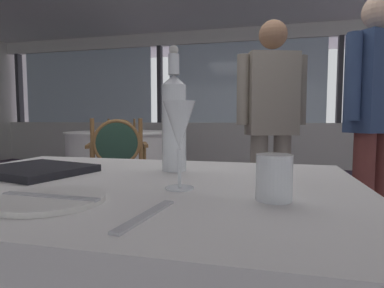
# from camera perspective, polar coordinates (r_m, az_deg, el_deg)

# --- Properties ---
(ground_plane) EXTENTS (14.03, 14.03, 0.00)m
(ground_plane) POSITION_cam_1_polar(r_m,az_deg,el_deg) (2.48, 2.22, -17.27)
(ground_plane) COLOR #47384C
(window_wall_far) EXTENTS (10.79, 0.14, 2.64)m
(window_wall_far) POSITION_cam_1_polar(r_m,az_deg,el_deg) (6.17, 9.35, 5.77)
(window_wall_far) COLOR silver
(window_wall_far) RESTS_ON ground_plane
(side_plate) EXTENTS (0.20, 0.20, 0.01)m
(side_plate) POSITION_cam_1_polar(r_m,az_deg,el_deg) (0.66, -24.39, -9.13)
(side_plate) COLOR white
(side_plate) RESTS_ON foreground_table
(butter_knife) EXTENTS (0.21, 0.03, 0.00)m
(butter_knife) POSITION_cam_1_polar(r_m,az_deg,el_deg) (0.65, -24.41, -8.69)
(butter_knife) COLOR silver
(butter_knife) RESTS_ON foreground_table
(dinner_fork) EXTENTS (0.04, 0.18, 0.00)m
(dinner_fork) POSITION_cam_1_polar(r_m,az_deg,el_deg) (0.52, -8.34, -12.69)
(dinner_fork) COLOR silver
(dinner_fork) RESTS_ON foreground_table
(water_bottle) EXTENTS (0.07, 0.07, 0.37)m
(water_bottle) POSITION_cam_1_polar(r_m,az_deg,el_deg) (0.94, -3.28, 4.39)
(water_bottle) COLOR white
(water_bottle) RESTS_ON foreground_table
(wine_glass) EXTENTS (0.07, 0.07, 0.19)m
(wine_glass) POSITION_cam_1_polar(r_m,az_deg,el_deg) (0.69, -2.32, 3.01)
(wine_glass) COLOR white
(wine_glass) RESTS_ON foreground_table
(water_tumbler) EXTENTS (0.07, 0.07, 0.09)m
(water_tumbler) POSITION_cam_1_polar(r_m,az_deg,el_deg) (0.62, 14.69, -5.90)
(water_tumbler) COLOR white
(water_tumbler) RESTS_ON foreground_table
(menu_book) EXTENTS (0.32, 0.30, 0.02)m
(menu_book) POSITION_cam_1_polar(r_m,az_deg,el_deg) (1.01, -26.46, -4.22)
(menu_book) COLOR black
(menu_book) RESTS_ON foreground_table
(background_table_1) EXTENTS (1.30, 1.30, 0.77)m
(background_table_1) POSITION_cam_1_polar(r_m,az_deg,el_deg) (3.97, -12.85, -3.34)
(background_table_1) COLOR white
(background_table_1) RESTS_ON ground_plane
(dining_chair_1_0) EXTENTS (0.64, 0.61, 0.93)m
(dining_chair_1_0) POSITION_cam_1_polar(r_m,az_deg,el_deg) (2.89, -13.34, -3.02)
(dining_chair_1_0) COLOR olive
(dining_chair_1_0) RESTS_ON ground_plane
(dining_chair_1_1) EXTENTS (0.64, 0.61, 0.93)m
(dining_chair_1_1) POSITION_cam_1_polar(r_m,az_deg,el_deg) (5.02, -12.63, 0.19)
(dining_chair_1_1) COLOR olive
(dining_chair_1_1) RESTS_ON ground_plane
(diner_person_0) EXTENTS (0.44, 0.38, 1.71)m
(diner_person_0) POSITION_cam_1_polar(r_m,az_deg,el_deg) (2.36, 30.41, 5.24)
(diner_person_0) COLOR brown
(diner_person_0) RESTS_ON ground_plane
(diner_person_1) EXTENTS (0.51, 0.30, 1.65)m
(diner_person_1) POSITION_cam_1_polar(r_m,az_deg,el_deg) (2.43, 14.23, 4.73)
(diner_person_1) COLOR gray
(diner_person_1) RESTS_ON ground_plane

